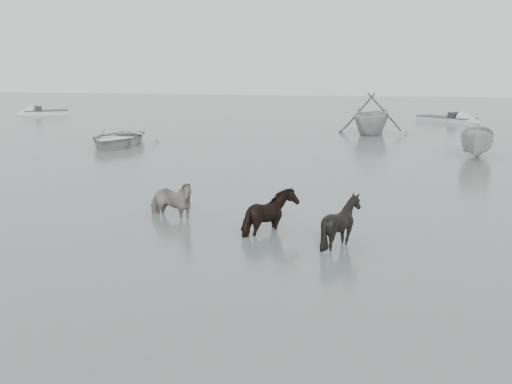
{
  "coord_description": "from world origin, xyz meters",
  "views": [
    {
      "loc": [
        2.44,
        -15.16,
        4.16
      ],
      "look_at": [
        -1.08,
        0.17,
        1.0
      ],
      "focal_mm": 45.0,
      "sensor_mm": 36.0,
      "label": 1
    }
  ],
  "objects_px": {
    "pony_pinto": "(170,193)",
    "pony_dark": "(271,205)",
    "pony_black": "(341,216)",
    "rowboat_lead": "(117,136)"
  },
  "relations": [
    {
      "from": "rowboat_lead",
      "to": "pony_black",
      "type": "bearing_deg",
      "value": -55.9
    },
    {
      "from": "pony_dark",
      "to": "rowboat_lead",
      "type": "distance_m",
      "value": 18.79
    },
    {
      "from": "pony_black",
      "to": "rowboat_lead",
      "type": "bearing_deg",
      "value": 17.88
    },
    {
      "from": "pony_black",
      "to": "pony_pinto",
      "type": "bearing_deg",
      "value": 48.4
    },
    {
      "from": "pony_black",
      "to": "rowboat_lead",
      "type": "distance_m",
      "value": 20.51
    },
    {
      "from": "pony_pinto",
      "to": "pony_black",
      "type": "bearing_deg",
      "value": -93.93
    },
    {
      "from": "pony_pinto",
      "to": "rowboat_lead",
      "type": "relative_size",
      "value": 0.32
    },
    {
      "from": "pony_dark",
      "to": "rowboat_lead",
      "type": "bearing_deg",
      "value": 39.66
    },
    {
      "from": "pony_dark",
      "to": "rowboat_lead",
      "type": "height_order",
      "value": "pony_dark"
    },
    {
      "from": "pony_pinto",
      "to": "pony_dark",
      "type": "height_order",
      "value": "pony_dark"
    }
  ]
}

